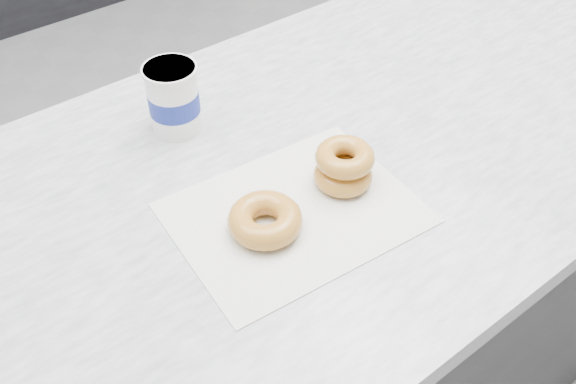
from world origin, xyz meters
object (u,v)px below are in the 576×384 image
at_px(coffee_cup, 173,98).
at_px(donut_single, 265,220).
at_px(counter, 366,283).
at_px(donut_stack, 344,166).

bearing_deg(coffee_cup, donut_single, -79.94).
distance_m(counter, donut_single, 0.57).
distance_m(counter, donut_stack, 0.52).
bearing_deg(donut_single, counter, 14.42).
xyz_separation_m(donut_single, donut_stack, (0.15, 0.01, 0.01)).
height_order(counter, donut_stack, donut_stack).
height_order(donut_single, donut_stack, donut_stack).
xyz_separation_m(counter, donut_stack, (-0.17, -0.07, 0.48)).
height_order(donut_single, coffee_cup, coffee_cup).
xyz_separation_m(counter, coffee_cup, (-0.30, 0.19, 0.51)).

